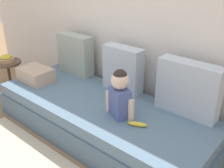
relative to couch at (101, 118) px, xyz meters
The scene contains 11 objects.
ground_plane 0.19m from the couch, ahead, with size 12.00×12.00×0.00m, color #93704C.
back_wall 1.12m from the couch, 90.00° to the left, with size 5.63×0.10×2.29m, color silver.
couch is the anchor object (origin of this frame).
throw_pillow_left 0.95m from the couch, 154.25° to the left, with size 0.49×0.16×0.50m, color #99A393.
throw_pillow_center 0.57m from the couch, 90.00° to the left, with size 0.45×0.16×0.50m, color #B2BCC6.
throw_pillow_right 0.95m from the couch, 25.75° to the left, with size 0.58×0.16×0.51m, color #B2BCC6.
toddler 0.54m from the couch, 13.50° to the right, with size 0.32×0.21×0.46m.
banana 0.59m from the couch, 11.32° to the right, with size 0.17×0.04×0.04m, color yellow.
folded_blanket 0.98m from the couch, behind, with size 0.40×0.28×0.16m, color tan.
side_table 1.66m from the couch, behind, with size 0.37×0.37×0.45m.
fruit_bowl 1.68m from the couch, behind, with size 0.21×0.21×0.10m.
Camera 1 is at (1.62, -1.72, 1.71)m, focal length 42.36 mm.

